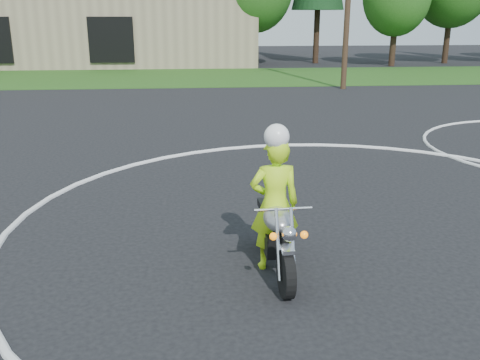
{
  "coord_description": "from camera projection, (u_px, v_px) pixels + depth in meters",
  "views": [
    {
      "loc": [
        -2.75,
        -5.83,
        3.63
      ],
      "look_at": [
        -2.0,
        2.28,
        1.1
      ],
      "focal_mm": 40.0,
      "sensor_mm": 36.0,
      "label": 1
    }
  ],
  "objects": [
    {
      "name": "rider_primary_grp",
      "position": [
        275.0,
        200.0,
        7.71
      ],
      "size": [
        0.74,
        0.5,
        2.19
      ],
      "rotation": [
        0.0,
        0.0,
        0.04
      ],
      "color": "#C4FF1A",
      "rests_on": "ground"
    },
    {
      "name": "course_markings",
      "position": [
        429.0,
        195.0,
        11.18
      ],
      "size": [
        19.05,
        19.05,
        0.12
      ],
      "color": "silver",
      "rests_on": "ground"
    },
    {
      "name": "primary_motorcycle",
      "position": [
        276.0,
        235.0,
        7.73
      ],
      "size": [
        0.79,
        2.25,
        1.18
      ],
      "rotation": [
        0.0,
        0.0,
        0.04
      ],
      "color": "black",
      "rests_on": "ground"
    },
    {
      "name": "grass_strip",
      "position": [
        236.0,
        77.0,
        32.53
      ],
      "size": [
        120.0,
        10.0,
        0.02
      ],
      "primitive_type": "cube",
      "color": "#1E4714",
      "rests_on": "ground"
    },
    {
      "name": "ground",
      "position": [
        412.0,
        310.0,
        6.86
      ],
      "size": [
        120.0,
        120.0,
        0.0
      ],
      "primitive_type": "plane",
      "color": "black",
      "rests_on": "ground"
    }
  ]
}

